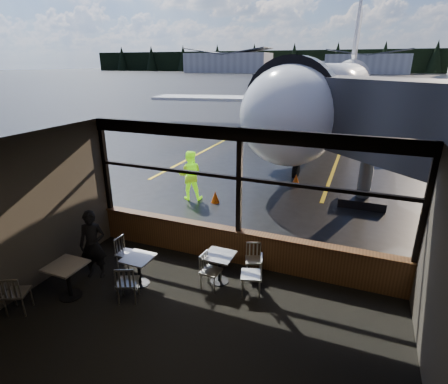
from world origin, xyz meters
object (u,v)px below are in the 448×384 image
Objects in this scene: cone_nose at (296,180)px; cone_extra at (215,197)px; cafe_table_mid at (139,271)px; passenger at (93,245)px; cafe_table_left at (68,281)px; ground_crew at (190,175)px; chair_near_e at (251,275)px; chair_left_s at (17,293)px; airliner at (339,54)px; chair_mid_s at (128,282)px; chair_near_n at (254,260)px; chair_near_w at (211,271)px; jet_bridge at (395,136)px; chair_mid_w at (127,254)px; cone_wing at (255,126)px; cafe_table_near at (219,268)px.

cone_nose is 3.85m from cone_extra.
passenger reaches higher than cafe_table_mid.
ground_crew is (-0.25, 6.35, 0.53)m from cafe_table_left.
chair_near_e is 5.56m from cone_extra.
cafe_table_mid is 5.59m from ground_crew.
chair_left_s is (-1.75, -1.75, 0.10)m from cafe_table_mid.
ground_crew is 4.60m from cone_nose.
airliner reaches higher than chair_mid_s.
cafe_table_mid is 0.78× the size of chair_mid_s.
chair_near_w is at bearing 29.34° from chair_near_n.
jet_bridge is at bearing -18.16° from cone_nose.
chair_left_s is (-0.59, -0.77, 0.05)m from cafe_table_left.
chair_near_e is 1.05× the size of chair_mid_s.
chair_left_s reaches higher than chair_mid_s.
chair_mid_w is 0.51× the size of passenger.
ground_crew is at bearing 23.70° from chair_near_e.
jet_bridge reaches higher than chair_near_e.
cone_extra is (-2.89, 4.74, -0.26)m from chair_near_e.
ground_crew is (0.35, 7.12, 0.48)m from chair_left_s.
cafe_table_mid is at bearing 9.84° from chair_near_n.
chair_left_s is 1.78× the size of cone_nose.
chair_left_s is at bearing -130.95° from passenger.
cafe_table_left is at bearing -18.97° from chair_mid_w.
cone_wing is at bearing 75.81° from chair_mid_s.
chair_near_n reaches higher than cone_nose.
chair_mid_w is 1.95× the size of cone_extra.
cone_nose is at bearing 161.99° from chair_mid_w.
chair_near_n is (2.35, 1.33, 0.06)m from cafe_table_mid.
cafe_table_near is 3.03m from passenger.
chair_near_w is (-0.08, -0.30, 0.07)m from cafe_table_near.
ground_crew is at bearing -143.74° from chair_near_w.
chair_near_e is at bearing -73.23° from cone_wing.
chair_near_w is 4.03m from chair_left_s.
cone_nose is 0.94× the size of cone_wing.
cone_nose is (0.43, 7.87, -0.18)m from chair_near_w.
chair_near_n is 1.61× the size of cone_nose.
cone_wing is at bearing 99.64° from cafe_table_mid.
passenger is at bearing 135.59° from chair_mid_s.
jet_bridge is 16.57× the size of cafe_table_mid.
ground_crew is (-3.93, 4.76, 0.45)m from chair_near_e.
chair_mid_s is 0.49× the size of ground_crew.
passenger reaches higher than chair_near_e.
chair_mid_w is at bearing 38.19° from chair_left_s.
cone_nose is (1.92, 8.94, -0.20)m from chair_mid_s.
airliner reaches higher than chair_near_n.
jet_bridge is 13.60× the size of chair_mid_w.
chair_left_s reaches higher than chair_near_w.
airliner reaches higher than passenger.
chair_mid_w reaches higher than cafe_table_near.
cafe_table_near is 2.08m from chair_mid_s.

